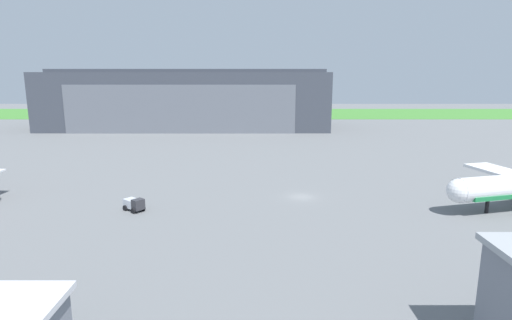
# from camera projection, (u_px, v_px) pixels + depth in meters

# --- Properties ---
(ground_plane) EXTENTS (440.00, 440.00, 0.00)m
(ground_plane) POSITION_uv_depth(u_px,v_px,m) (301.00, 197.00, 72.15)
(ground_plane) COLOR slate
(grass_field_strip) EXTENTS (440.00, 56.00, 0.08)m
(grass_field_strip) POSITION_uv_depth(u_px,v_px,m) (270.00, 113.00, 219.20)
(grass_field_strip) COLOR #418232
(grass_field_strip) RESTS_ON ground_plane
(maintenance_hangar) EXTENTS (106.61, 35.10, 22.48)m
(maintenance_hangar) POSITION_uv_depth(u_px,v_px,m) (187.00, 100.00, 162.13)
(maintenance_hangar) COLOR #383D47
(maintenance_hangar) RESTS_ON ground_plane
(ops_van) EXTENTS (3.79, 3.54, 2.05)m
(ops_van) POSITION_uv_depth(u_px,v_px,m) (133.00, 204.00, 64.64)
(ops_van) COLOR #2D2D33
(ops_van) RESTS_ON ground_plane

